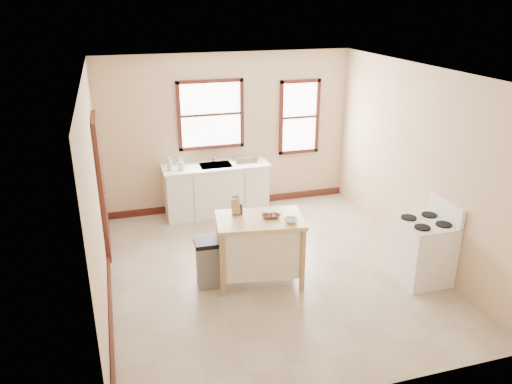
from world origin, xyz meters
TOP-DOWN VIEW (x-y plane):
  - floor at (0.00, 0.00)m, footprint 5.00×5.00m
  - ceiling at (0.00, 0.00)m, footprint 5.00×5.00m
  - wall_back at (0.00, 2.50)m, footprint 4.50×0.04m
  - wall_left at (-2.25, 0.00)m, footprint 0.04×5.00m
  - wall_right at (2.25, 0.00)m, footprint 0.04×5.00m
  - window_main at (-0.30, 2.48)m, footprint 1.17×0.06m
  - window_side at (1.35, 2.48)m, footprint 0.77×0.06m
  - door_left at (-2.21, 1.30)m, footprint 0.06×0.90m
  - baseboard_back at (0.00, 2.47)m, footprint 4.50×0.04m
  - baseboard_left at (-2.22, 0.00)m, footprint 0.04×5.00m
  - sink_counter at (-0.30, 2.20)m, footprint 1.86×0.62m
  - faucet at (-0.30, 2.38)m, footprint 0.03×0.03m
  - soap_bottle_a at (-1.10, 2.14)m, footprint 0.12×0.12m
  - soap_bottle_b at (-0.92, 2.10)m, footprint 0.11×0.11m
  - dish_rack at (0.23, 2.22)m, footprint 0.47×0.39m
  - kitchen_island at (-0.22, -0.21)m, footprint 1.25×0.90m
  - knife_block at (-0.49, 0.02)m, footprint 0.10×0.10m
  - pepper_grinder at (-0.42, -0.01)m, footprint 0.06×0.06m
  - bowl_a at (-0.12, -0.23)m, footprint 0.21×0.21m
  - bowl_b at (-0.03, -0.24)m, footprint 0.22×0.22m
  - bowl_c at (0.13, -0.45)m, footprint 0.19×0.19m
  - trash_bin at (-0.92, -0.15)m, footprint 0.36×0.31m
  - gas_stove at (1.92, -0.80)m, footprint 0.70×0.71m

SIDE VIEW (x-z plane):
  - floor at x=0.00m, z-range 0.00..0.00m
  - baseboard_back at x=0.00m, z-range 0.00..0.12m
  - baseboard_left at x=-2.22m, z-range 0.00..0.12m
  - trash_bin at x=-0.92m, z-range 0.00..0.68m
  - sink_counter at x=-0.30m, z-range 0.00..0.92m
  - kitchen_island at x=-0.22m, z-range 0.00..0.94m
  - gas_stove at x=1.92m, z-range 0.00..1.14m
  - bowl_b at x=-0.03m, z-range 0.94..0.98m
  - bowl_a at x=-0.12m, z-range 0.94..0.98m
  - bowl_c at x=0.13m, z-range 0.94..0.99m
  - dish_rack at x=0.23m, z-range 0.92..1.02m
  - pepper_grinder at x=-0.42m, z-range 0.94..1.09m
  - soap_bottle_b at x=-0.92m, z-range 0.92..1.13m
  - faucet at x=-0.30m, z-range 0.92..1.14m
  - soap_bottle_a at x=-1.10m, z-range 0.92..1.16m
  - knife_block at x=-0.49m, z-range 0.94..1.14m
  - door_left at x=-2.21m, z-range 0.00..2.10m
  - wall_back at x=0.00m, z-range 0.00..2.80m
  - wall_left at x=-2.25m, z-range 0.00..2.80m
  - wall_right at x=2.25m, z-range 0.00..2.80m
  - window_side at x=1.35m, z-range 0.92..2.29m
  - window_main at x=-0.30m, z-range 1.14..2.36m
  - ceiling at x=0.00m, z-range 2.80..2.80m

